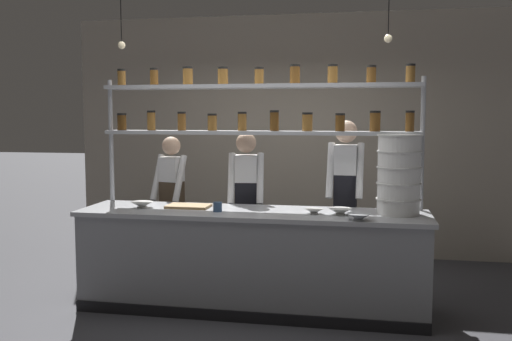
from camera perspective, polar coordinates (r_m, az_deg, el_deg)
name	(u,v)px	position (r m, az deg, el deg)	size (l,w,h in m)	color
ground_plane	(252,309)	(5.45, -0.41, -13.64)	(40.00, 40.00, 0.00)	#3D3D42
back_wall	(286,136)	(7.40, 3.04, 3.52)	(5.59, 0.12, 3.06)	#9E9384
prep_counter	(252,260)	(5.31, -0.41, -8.96)	(3.19, 0.76, 0.92)	gray
spice_shelf_unit	(260,114)	(5.47, 0.36, 5.68)	(3.08, 0.28, 2.26)	#ADAFB5
chef_left	(172,199)	(6.25, -8.43, -2.82)	(0.41, 0.34, 1.56)	black
chef_center	(246,201)	(5.81, -0.99, -3.03)	(0.39, 0.31, 1.62)	black
chef_right	(345,194)	(5.76, 8.92, -2.29)	(0.37, 0.31, 1.74)	black
container_stack	(399,175)	(5.16, 14.10, -0.39)	(0.39, 0.39, 0.70)	white
cutting_board	(189,206)	(5.45, -6.77, -3.56)	(0.40, 0.26, 0.02)	#A88456
prep_bowl_near_left	(359,217)	(4.83, 10.25, -4.59)	(0.21, 0.21, 0.06)	#B2B7BC
prep_bowl_center_front	(340,212)	(5.07, 8.42, -4.09)	(0.21, 0.21, 0.06)	silver
prep_bowl_center_back	(142,205)	(5.50, -11.33, -3.38)	(0.21, 0.21, 0.06)	silver
prep_bowl_near_right	(314,211)	(5.09, 5.82, -4.09)	(0.16, 0.16, 0.04)	silver
serving_cup_front	(218,207)	(5.19, -3.86, -3.65)	(0.08, 0.08, 0.09)	#334C70
pendant_light_row	(249,39)	(5.20, -0.71, 13.02)	(2.49, 0.07, 0.61)	black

